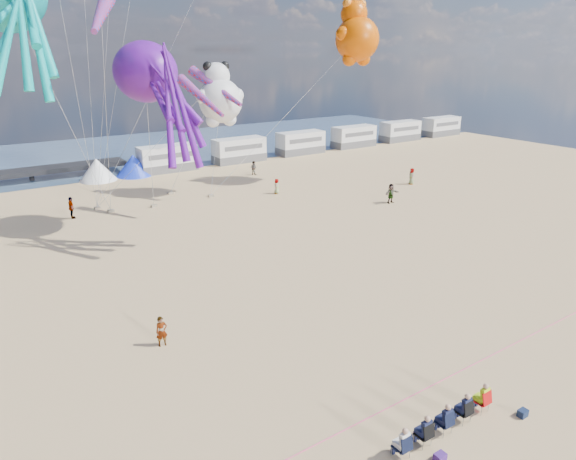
{
  "coord_description": "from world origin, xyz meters",
  "views": [
    {
      "loc": [
        -15.36,
        -16.74,
        13.44
      ],
      "look_at": [
        -0.01,
        6.0,
        3.78
      ],
      "focal_mm": 32.0,
      "sensor_mm": 36.0,
      "label": 1
    }
  ],
  "objects_px": {
    "cooler_navy": "(523,413)",
    "kite_panda": "(220,101)",
    "standing_person": "(162,331)",
    "beachgoer_0": "(277,186)",
    "motorhome_1": "(239,150)",
    "beachgoer_6": "(412,176)",
    "sandbag_c": "(211,196)",
    "sandbag_b": "(154,206)",
    "motorhome_0": "(167,159)",
    "tent_white": "(97,170)",
    "windsock_mid": "(216,87)",
    "cooler_purple": "(440,458)",
    "windsock_right": "(201,97)",
    "beachgoer_3": "(71,208)",
    "beachgoer_1": "(254,168)",
    "motorhome_5": "(441,126)",
    "tent_blue": "(134,165)",
    "sandbag_a": "(111,211)",
    "motorhome_2": "(301,143)",
    "kite_octopus_purple": "(145,72)",
    "windsock_left": "(101,14)",
    "sandbag_d": "(171,193)",
    "motorhome_3": "(354,137)",
    "motorhome_4": "(400,131)",
    "beachgoer_4": "(391,193)",
    "kite_teddy_orange": "(357,39)",
    "spectator_row": "(444,418)"
  },
  "relations": [
    {
      "from": "beachgoer_3",
      "to": "beachgoer_6",
      "type": "bearing_deg",
      "value": -101.2
    },
    {
      "from": "beachgoer_3",
      "to": "beachgoer_6",
      "type": "height_order",
      "value": "beachgoer_3"
    },
    {
      "from": "tent_white",
      "to": "beachgoer_1",
      "type": "bearing_deg",
      "value": -24.95
    },
    {
      "from": "motorhome_4",
      "to": "sandbag_d",
      "type": "xyz_separation_m",
      "value": [
        -41.63,
        -9.78,
        -1.39
      ]
    },
    {
      "from": "motorhome_0",
      "to": "kite_teddy_orange",
      "type": "xyz_separation_m",
      "value": [
        14.72,
        -15.58,
        12.93
      ]
    },
    {
      "from": "beachgoer_3",
      "to": "beachgoer_1",
      "type": "bearing_deg",
      "value": -73.38
    },
    {
      "from": "motorhome_4",
      "to": "tent_white",
      "type": "bearing_deg",
      "value": 180.0
    },
    {
      "from": "beachgoer_0",
      "to": "windsock_left",
      "type": "bearing_deg",
      "value": -26.9
    },
    {
      "from": "sandbag_b",
      "to": "sandbag_a",
      "type": "bearing_deg",
      "value": 169.91
    },
    {
      "from": "motorhome_1",
      "to": "beachgoer_6",
      "type": "relative_size",
      "value": 3.87
    },
    {
      "from": "cooler_purple",
      "to": "kite_octopus_purple",
      "type": "bearing_deg",
      "value": 88.05
    },
    {
      "from": "motorhome_0",
      "to": "beachgoer_6",
      "type": "relative_size",
      "value": 3.87
    },
    {
      "from": "sandbag_a",
      "to": "sandbag_c",
      "type": "relative_size",
      "value": 1.0
    },
    {
      "from": "standing_person",
      "to": "kite_octopus_purple",
      "type": "xyz_separation_m",
      "value": [
        6.23,
        17.14,
        11.15
      ]
    },
    {
      "from": "windsock_left",
      "to": "motorhome_4",
      "type": "bearing_deg",
      "value": 47.31
    },
    {
      "from": "motorhome_3",
      "to": "motorhome_5",
      "type": "xyz_separation_m",
      "value": [
        19.0,
        0.0,
        0.0
      ]
    },
    {
      "from": "beachgoer_6",
      "to": "cooler_navy",
      "type": "bearing_deg",
      "value": -12.85
    },
    {
      "from": "motorhome_4",
      "to": "cooler_purple",
      "type": "xyz_separation_m",
      "value": [
        -47.13,
        -48.01,
        -1.34
      ]
    },
    {
      "from": "motorhome_3",
      "to": "motorhome_0",
      "type": "bearing_deg",
      "value": 180.0
    },
    {
      "from": "beachgoer_4",
      "to": "sandbag_d",
      "type": "height_order",
      "value": "beachgoer_4"
    },
    {
      "from": "sandbag_c",
      "to": "sandbag_b",
      "type": "bearing_deg",
      "value": -178.04
    },
    {
      "from": "cooler_navy",
      "to": "beachgoer_6",
      "type": "relative_size",
      "value": 0.22
    },
    {
      "from": "sandbag_b",
      "to": "windsock_right",
      "type": "bearing_deg",
      "value": -52.67
    },
    {
      "from": "tent_blue",
      "to": "kite_panda",
      "type": "bearing_deg",
      "value": -67.83
    },
    {
      "from": "beachgoer_6",
      "to": "motorhome_1",
      "type": "bearing_deg",
      "value": -127.45
    },
    {
      "from": "windsock_right",
      "to": "tent_blue",
      "type": "bearing_deg",
      "value": 76.1
    },
    {
      "from": "beachgoer_6",
      "to": "windsock_mid",
      "type": "relative_size",
      "value": 0.26
    },
    {
      "from": "standing_person",
      "to": "beachgoer_0",
      "type": "distance_m",
      "value": 28.03
    },
    {
      "from": "cooler_purple",
      "to": "windsock_right",
      "type": "bearing_deg",
      "value": 79.2
    },
    {
      "from": "beachgoer_0",
      "to": "motorhome_5",
      "type": "bearing_deg",
      "value": 155.96
    },
    {
      "from": "motorhome_0",
      "to": "tent_blue",
      "type": "distance_m",
      "value": 4.01
    },
    {
      "from": "windsock_mid",
      "to": "beachgoer_4",
      "type": "bearing_deg",
      "value": -62.44
    },
    {
      "from": "motorhome_5",
      "to": "tent_blue",
      "type": "distance_m",
      "value": 51.5
    },
    {
      "from": "tent_white",
      "to": "sandbag_a",
      "type": "bearing_deg",
      "value": -100.05
    },
    {
      "from": "motorhome_1",
      "to": "cooler_purple",
      "type": "distance_m",
      "value": 51.52
    },
    {
      "from": "sandbag_a",
      "to": "windsock_mid",
      "type": "xyz_separation_m",
      "value": [
        10.46,
        -0.52,
        10.08
      ]
    },
    {
      "from": "motorhome_5",
      "to": "beachgoer_4",
      "type": "distance_m",
      "value": 42.79
    },
    {
      "from": "motorhome_2",
      "to": "kite_octopus_purple",
      "type": "height_order",
      "value": "kite_octopus_purple"
    },
    {
      "from": "motorhome_5",
      "to": "sandbag_d",
      "type": "xyz_separation_m",
      "value": [
        -51.13,
        -9.78,
        -1.39
      ]
    },
    {
      "from": "cooler_purple",
      "to": "kite_panda",
      "type": "height_order",
      "value": "kite_panda"
    },
    {
      "from": "beachgoer_6",
      "to": "windsock_mid",
      "type": "height_order",
      "value": "windsock_mid"
    },
    {
      "from": "motorhome_1",
      "to": "cooler_purple",
      "type": "bearing_deg",
      "value": -111.21
    },
    {
      "from": "motorhome_3",
      "to": "tent_white",
      "type": "bearing_deg",
      "value": 180.0
    },
    {
      "from": "motorhome_2",
      "to": "standing_person",
      "type": "xyz_separation_m",
      "value": [
        -33.35,
        -35.58,
        -0.74
      ]
    },
    {
      "from": "spectator_row",
      "to": "motorhome_5",
      "type": "bearing_deg",
      "value": 40.37
    },
    {
      "from": "motorhome_2",
      "to": "kite_octopus_purple",
      "type": "bearing_deg",
      "value": -145.8
    },
    {
      "from": "motorhome_2",
      "to": "windsock_left",
      "type": "distance_m",
      "value": 39.32
    },
    {
      "from": "beachgoer_0",
      "to": "kite_octopus_purple",
      "type": "relative_size",
      "value": 0.14
    },
    {
      "from": "cooler_navy",
      "to": "kite_panda",
      "type": "bearing_deg",
      "value": 81.07
    },
    {
      "from": "motorhome_0",
      "to": "tent_white",
      "type": "height_order",
      "value": "motorhome_0"
    }
  ]
}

